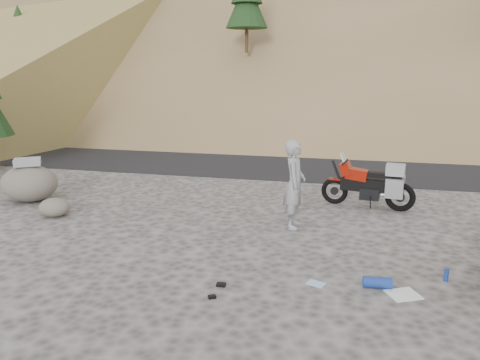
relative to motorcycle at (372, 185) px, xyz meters
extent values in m
plane|color=#3F3D3B|center=(-1.69, -3.22, -0.59)|extent=(140.00, 140.00, 0.00)
cube|color=black|center=(-1.69, 5.78, -0.59)|extent=(120.00, 7.00, 0.05)
cube|color=brown|center=(0.31, 26.78, 7.41)|extent=(110.00, 51.90, 46.72)
cube|color=brown|center=(0.31, 26.78, 7.71)|extent=(110.00, 43.28, 36.46)
cylinder|color=#3D2B16|center=(-5.69, 10.78, 4.31)|extent=(0.17, 0.17, 1.40)
cone|color=black|center=(-5.69, 10.78, 5.85)|extent=(2.00, 2.00, 2.25)
cylinder|color=#3D2B16|center=(-19.69, 12.78, 2.98)|extent=(0.15, 0.15, 1.26)
cone|color=black|center=(-19.69, 12.78, 4.37)|extent=(1.80, 1.80, 2.03)
cone|color=black|center=(-19.69, 12.78, 5.13)|extent=(1.35, 1.35, 1.58)
cone|color=black|center=(-19.69, 12.78, 5.90)|extent=(0.90, 0.90, 1.13)
torus|color=black|center=(-0.91, 0.15, -0.25)|extent=(0.70, 0.23, 0.69)
cylinder|color=black|center=(-0.91, 0.15, -0.25)|extent=(0.22, 0.09, 0.21)
torus|color=black|center=(0.68, -0.11, -0.25)|extent=(0.74, 0.26, 0.73)
cylinder|color=black|center=(0.68, -0.11, -0.25)|extent=(0.24, 0.12, 0.23)
cylinder|color=black|center=(-0.83, 0.13, 0.14)|extent=(0.39, 0.12, 0.84)
cylinder|color=black|center=(-0.69, 0.11, 0.53)|extent=(0.15, 0.64, 0.05)
cube|color=black|center=(-0.14, 0.02, -0.02)|extent=(1.27, 0.44, 0.31)
cube|color=black|center=(-0.04, 0.01, -0.23)|extent=(0.51, 0.38, 0.29)
cube|color=maroon|center=(-0.38, 0.06, 0.24)|extent=(0.59, 0.39, 0.32)
cube|color=maroon|center=(-0.65, 0.10, 0.37)|extent=(0.37, 0.40, 0.37)
cube|color=silver|center=(-0.73, 0.12, 0.64)|extent=(0.17, 0.33, 0.26)
cube|color=black|center=(0.12, -0.02, 0.26)|extent=(0.60, 0.32, 0.12)
cube|color=black|center=(0.51, -0.08, 0.22)|extent=(0.39, 0.24, 0.10)
cube|color=silver|center=(0.51, -0.35, 0.01)|extent=(0.43, 0.19, 0.47)
cube|color=silver|center=(0.59, 0.18, 0.01)|extent=(0.43, 0.19, 0.47)
cube|color=gray|center=(0.53, -0.08, 0.43)|extent=(0.49, 0.42, 0.27)
cube|color=maroon|center=(-0.91, 0.15, 0.07)|extent=(0.33, 0.17, 0.04)
cylinder|color=black|center=(-0.02, -0.19, -0.40)|extent=(0.06, 0.22, 0.38)
cylinder|color=silver|center=(0.45, -0.22, -0.17)|extent=(0.48, 0.17, 0.13)
imported|color=gray|center=(-1.70, -1.92, -0.59)|extent=(0.48, 0.72, 1.93)
ellipsoid|color=#534D47|center=(-8.72, -1.49, -0.11)|extent=(1.85, 1.72, 0.96)
cube|color=gray|center=(-8.72, -1.49, 0.46)|extent=(0.82, 0.78, 0.18)
ellipsoid|color=#534D47|center=(-7.29, -2.50, -0.37)|extent=(0.90, 0.85, 0.44)
cube|color=white|center=(0.37, -4.75, -0.58)|extent=(0.59, 0.57, 0.02)
cylinder|color=navy|center=(-0.02, -4.59, -0.50)|extent=(0.46, 0.21, 0.18)
cylinder|color=navy|center=(1.09, -4.07, -0.49)|extent=(0.09, 0.09, 0.21)
cube|color=black|center=(-2.45, -5.12, -0.57)|extent=(0.16, 0.12, 0.04)
cube|color=black|center=(-2.47, -5.54, -0.57)|extent=(0.15, 0.14, 0.04)
cube|color=#94B8E5|center=(-0.97, -4.68, -0.58)|extent=(0.34, 0.30, 0.01)
camera|label=1|loc=(-0.51, -11.76, 2.79)|focal=35.00mm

